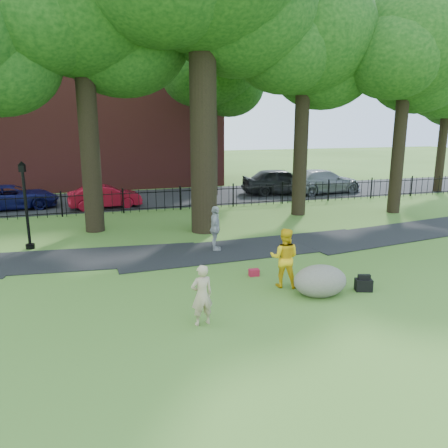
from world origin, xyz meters
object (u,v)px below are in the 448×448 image
object	(u,v)px
boulder	(320,279)
red_sedan	(105,196)
woman	(202,295)
lamppost	(26,207)
man	(284,258)

from	to	relation	value
boulder	red_sedan	world-z (taller)	red_sedan
woman	lamppost	size ratio (longest dim) A/B	0.45
man	lamppost	size ratio (longest dim) A/B	0.53
man	boulder	bearing A→B (deg)	159.12
boulder	red_sedan	bearing A→B (deg)	109.07
lamppost	red_sedan	bearing A→B (deg)	80.20
woman	red_sedan	xyz separation A→B (m)	(-1.49, 15.36, -0.09)
boulder	lamppost	xyz separation A→B (m)	(-8.08, 7.17, 1.16)
woman	boulder	xyz separation A→B (m)	(3.54, 0.81, -0.29)
boulder	lamppost	world-z (taller)	lamppost
woman	man	size ratio (longest dim) A/B	0.85
woman	red_sedan	size ratio (longest dim) A/B	0.38
man	red_sedan	size ratio (longest dim) A/B	0.44
man	red_sedan	distance (m)	14.38
red_sedan	man	bearing A→B (deg)	-167.00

